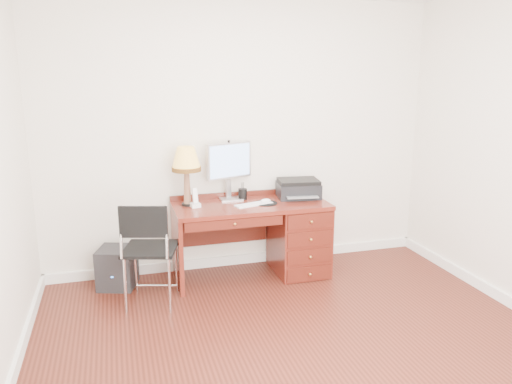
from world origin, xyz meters
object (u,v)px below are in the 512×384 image
object	(u,v)px
desk	(282,233)
equipment_box	(117,267)
monitor	(230,164)
chair	(151,244)
leg_lamp	(186,163)
printer	(298,188)
phone	(195,202)

from	to	relation	value
desk	equipment_box	distance (m)	1.63
monitor	chair	world-z (taller)	monitor
leg_lamp	desk	bearing A→B (deg)	-6.23
printer	leg_lamp	size ratio (longest dim) A/B	0.81
desk	monitor	bearing A→B (deg)	154.86
desk	phone	size ratio (longest dim) A/B	8.18
leg_lamp	equipment_box	world-z (taller)	leg_lamp
printer	chair	bearing A→B (deg)	-154.11
phone	desk	bearing A→B (deg)	-9.69
equipment_box	chair	bearing A→B (deg)	-41.65
monitor	chair	distance (m)	1.18
phone	chair	xyz separation A→B (m)	(-0.46, -0.41, -0.23)
leg_lamp	chair	distance (m)	0.87
printer	chair	world-z (taller)	chair
leg_lamp	phone	distance (m)	0.38
chair	equipment_box	size ratio (longest dim) A/B	2.46
printer	desk	bearing A→B (deg)	-145.20
chair	desk	bearing A→B (deg)	32.53
monitor	phone	distance (m)	0.54
desk	printer	distance (m)	0.49
monitor	equipment_box	distance (m)	1.47
leg_lamp	phone	bearing A→B (deg)	-55.03
desk	printer	size ratio (longest dim) A/B	3.29
desk	chair	xyz separation A→B (m)	(-1.32, -0.39, 0.16)
phone	equipment_box	xyz separation A→B (m)	(-0.75, 0.08, -0.61)
monitor	printer	xyz separation A→B (m)	(0.68, -0.12, -0.27)
monitor	leg_lamp	bearing A→B (deg)	175.45
printer	equipment_box	xyz separation A→B (m)	(-1.82, -0.01, -0.65)
desk	chair	world-z (taller)	chair
monitor	equipment_box	bearing A→B (deg)	166.69
monitor	phone	world-z (taller)	monitor
printer	leg_lamp	xyz separation A→B (m)	(-1.13, -0.01, 0.32)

